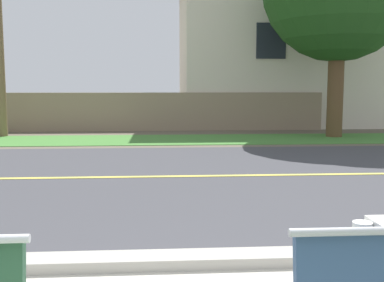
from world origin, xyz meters
The scene contains 7 objects.
ground_plane centered at (0.00, 8.00, 0.00)m, with size 140.00×140.00×0.00m, color #665B4C.
curb_edge centered at (0.00, 2.35, 0.06)m, with size 44.00×0.30×0.11m, color #ADA89E.
street_asphalt centered at (0.00, 6.50, 0.00)m, with size 52.00×8.00×0.01m, color #424247.
road_centre_line centered at (0.00, 6.50, 0.01)m, with size 48.00×0.14×0.01m, color #E0CC4C.
far_verge_grass centered at (0.00, 12.37, 0.01)m, with size 48.00×2.80×0.02m, color #478438.
garden_wall centered at (-0.51, 15.46, 0.70)m, with size 13.00×0.36×1.40m, color gray.
house_across_street centered at (6.61, 18.65, 3.33)m, with size 12.21×6.91×6.58m.
Camera 1 is at (0.00, -1.60, 1.58)m, focal length 43.21 mm.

